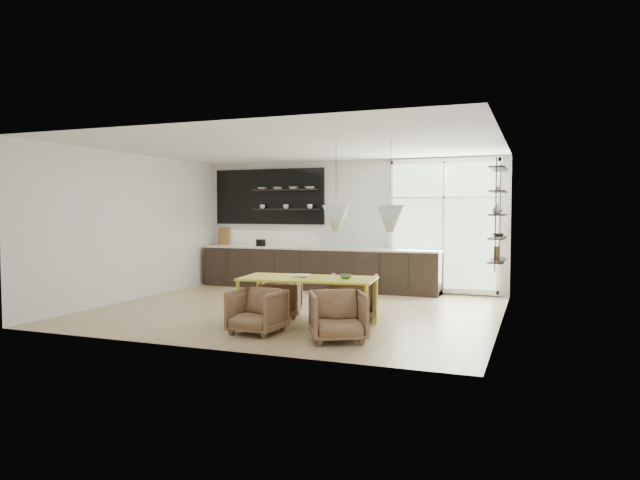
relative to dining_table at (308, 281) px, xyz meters
The scene contains 11 objects.
room 2.41m from the dining_table, 94.00° to the left, with size 7.02×6.01×2.91m.
kitchen_run 4.13m from the dining_table, 110.32° to the left, with size 5.54×0.69×2.75m.
right_shelving 3.65m from the dining_table, 42.00° to the left, with size 0.26×1.22×1.90m.
dining_table is the anchor object (origin of this frame).
armchair_back_left 1.02m from the dining_table, 140.76° to the left, with size 0.64×0.66×0.60m, color brown.
armchair_back_right 0.98m from the dining_table, 59.75° to the left, with size 0.78×0.80×0.73m, color brown.
armchair_front_left 0.98m from the dining_table, 123.14° to the right, with size 0.69×0.71×0.64m, color brown.
armchair_front_right 1.14m from the dining_table, 46.04° to the right, with size 0.73×0.75×0.68m, color brown.
wire_stool 1.19m from the dining_table, 162.22° to the right, with size 0.34×0.34×0.43m.
table_book 0.27m from the dining_table, 165.90° to the left, with size 0.23×0.30×0.03m, color white.
table_bowl 0.59m from the dining_table, 10.22° to the left, with size 0.20×0.20×0.06m, color #4F7C45.
Camera 1 is at (4.02, -9.22, 1.78)m, focal length 32.00 mm.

